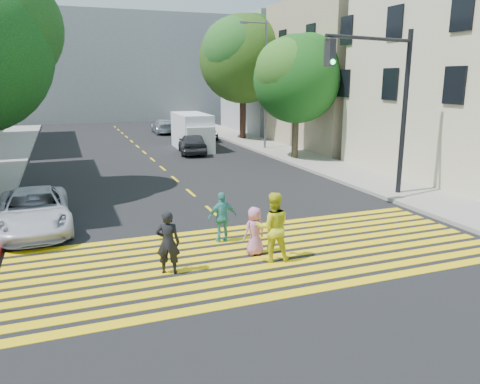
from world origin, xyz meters
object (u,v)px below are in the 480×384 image
tree_right_far (243,54)px  pedestrian_man (168,242)px  traffic_signal (385,91)px  tree_right_near (297,74)px  dark_car_parked (204,133)px  white_van (193,133)px  white_sedan (34,211)px  pedestrian_child (255,231)px  pedestrian_woman (273,227)px  silver_car (163,126)px  pedestrian_extra (222,217)px  dark_car_near (192,143)px

tree_right_far → pedestrian_man: 27.10m
traffic_signal → tree_right_near: bearing=69.9°
tree_right_near → tree_right_far: 10.06m
tree_right_near → dark_car_parked: bearing=104.5°
white_van → white_sedan: bearing=-119.6°
white_van → pedestrian_child: bearing=-98.3°
pedestrian_child → dark_car_parked: size_ratio=0.36×
pedestrian_woman → white_van: size_ratio=0.36×
tree_right_near → pedestrian_child: bearing=-121.2°
white_van → dark_car_parked: bearing=66.9°
pedestrian_child → white_van: (3.55, 19.74, 0.48)m
pedestrian_woman → silver_car: 30.99m
pedestrian_child → pedestrian_woman: bearing=103.0°
white_sedan → pedestrian_child: bearing=-40.0°
tree_right_far → white_sedan: 24.70m
pedestrian_child → white_van: 20.06m
tree_right_far → pedestrian_extra: 24.78m
pedestrian_man → dark_car_parked: (8.07, 24.50, -0.19)m
tree_right_near → pedestrian_child: size_ratio=5.42×
pedestrian_child → dark_car_near: 18.28m
pedestrian_child → dark_car_parked: 24.71m
silver_car → white_van: 10.49m
silver_car → tree_right_near: bearing=106.7°
pedestrian_man → white_van: bearing=-87.1°
pedestrian_extra → white_sedan: bearing=-32.0°
dark_car_near → pedestrian_man: bearing=82.9°
pedestrian_woman → white_sedan: size_ratio=0.40×
pedestrian_extra → dark_car_near: pedestrian_extra is taller
dark_car_near → white_van: white_van is taller
white_van → traffic_signal: bearing=-76.0°
dark_car_near → white_van: size_ratio=0.78×
pedestrian_man → white_sedan: pedestrian_man is taller
pedestrian_child → white_sedan: pedestrian_child is taller
dark_car_parked → pedestrian_extra: bearing=-104.1°
pedestrian_extra → dark_car_parked: 23.57m
pedestrian_man → dark_car_parked: 25.80m
tree_right_far → silver_car: tree_right_far is taller
traffic_signal → tree_right_far: bearing=72.4°
pedestrian_woman → silver_car: size_ratio=0.42×
dark_car_parked → dark_car_near: bearing=-111.9°
tree_right_far → pedestrian_extra: size_ratio=6.37×
pedestrian_man → dark_car_near: 19.27m
pedestrian_woman → white_sedan: pedestrian_woman is taller
tree_right_far → pedestrian_woman: tree_right_far is taller
dark_car_near → silver_car: 12.20m
pedestrian_man → pedestrian_woman: 2.79m
pedestrian_extra → white_van: 18.88m
silver_car → pedestrian_extra: bearing=83.0°
pedestrian_extra → traffic_signal: size_ratio=0.23×
pedestrian_woman → pedestrian_extra: (-0.78, 1.89, -0.18)m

